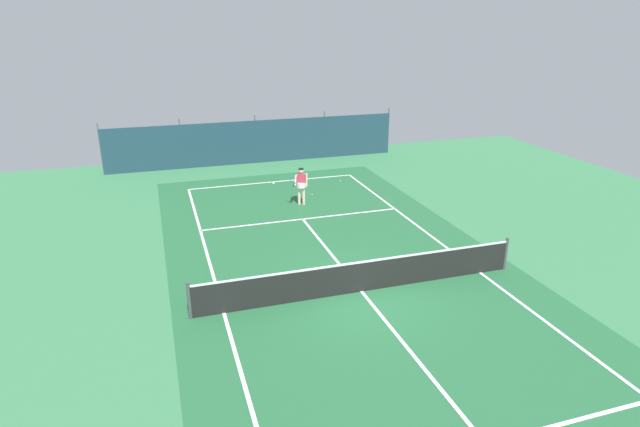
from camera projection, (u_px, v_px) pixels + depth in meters
name	position (u px, v px, depth m)	size (l,w,h in m)	color
ground_plane	(361.00, 292.00, 15.93)	(36.00, 36.00, 0.00)	#387A4C
court_surface	(361.00, 291.00, 15.92)	(11.02, 26.60, 0.01)	#236038
tennis_net	(362.00, 276.00, 15.75)	(10.12, 0.10, 1.10)	black
back_fence	(255.00, 149.00, 30.34)	(16.30, 0.98, 2.70)	#1E3D4C
tennis_player	(301.00, 184.00, 23.05)	(0.84, 0.65, 1.64)	beige
tennis_ball_near_player	(312.00, 195.00, 24.58)	(0.07, 0.07, 0.07)	#CCDB33
tennis_ball_midcourt	(340.00, 181.00, 26.63)	(0.07, 0.07, 0.07)	#CCDB33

